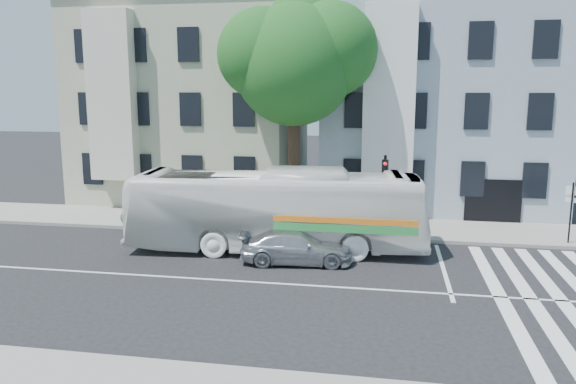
# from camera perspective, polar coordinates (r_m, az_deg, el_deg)

# --- Properties ---
(ground) EXTENTS (120.00, 120.00, 0.00)m
(ground) POSITION_cam_1_polar(r_m,az_deg,el_deg) (19.22, -3.67, -9.12)
(ground) COLOR black
(ground) RESTS_ON ground
(sidewalk_far) EXTENTS (80.00, 4.00, 0.15)m
(sidewalk_far) POSITION_cam_1_polar(r_m,az_deg,el_deg) (26.72, 0.40, -3.31)
(sidewalk_far) COLOR gray
(sidewalk_far) RESTS_ON ground
(building_left) EXTENTS (12.00, 10.00, 11.00)m
(building_left) POSITION_cam_1_polar(r_m,az_deg,el_deg) (34.52, -9.24, 8.77)
(building_left) COLOR #A9AA8E
(building_left) RESTS_ON ground
(building_right) EXTENTS (12.00, 10.00, 11.00)m
(building_right) POSITION_cam_1_polar(r_m,az_deg,el_deg) (32.70, 14.88, 8.48)
(building_right) COLOR #9CB0BA
(building_right) RESTS_ON ground
(street_tree) EXTENTS (7.30, 5.90, 11.10)m
(street_tree) POSITION_cam_1_polar(r_m,az_deg,el_deg) (26.70, 0.83, 13.46)
(street_tree) COLOR #2D2116
(street_tree) RESTS_ON ground
(bus) EXTENTS (3.83, 12.05, 3.30)m
(bus) POSITION_cam_1_polar(r_m,az_deg,el_deg) (22.42, -1.21, -1.86)
(bus) COLOR white
(bus) RESTS_ON ground
(sedan) EXTENTS (2.16, 4.36, 1.22)m
(sedan) POSITION_cam_1_polar(r_m,az_deg,el_deg) (21.04, 0.85, -5.62)
(sedan) COLOR silver
(sedan) RESTS_ON ground
(hedge) EXTENTS (8.39, 3.19, 0.70)m
(hedge) POSITION_cam_1_polar(r_m,az_deg,el_deg) (25.79, -7.36, -2.93)
(hedge) COLOR #2F6821
(hedge) RESTS_ON sidewalk_far
(traffic_signal) EXTENTS (0.38, 0.51, 3.70)m
(traffic_signal) POSITION_cam_1_polar(r_m,az_deg,el_deg) (23.89, 9.78, 0.55)
(traffic_signal) COLOR black
(traffic_signal) RESTS_ON ground
(far_sign_pole) EXTENTS (0.43, 0.25, 2.54)m
(far_sign_pole) POSITION_cam_1_polar(r_m,az_deg,el_deg) (25.76, 26.83, -1.15)
(far_sign_pole) COLOR black
(far_sign_pole) RESTS_ON sidewalk_far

